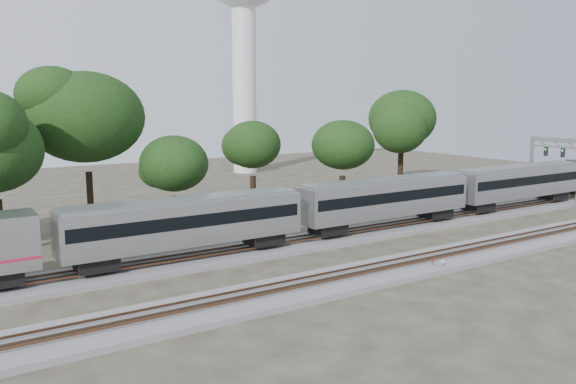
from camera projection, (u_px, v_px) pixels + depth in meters
name	position (u px, v px, depth m)	size (l,w,h in m)	color
ground	(313.00, 268.00, 42.23)	(160.00, 160.00, 0.00)	#383328
track_far	(272.00, 248.00, 47.20)	(160.00, 5.00, 0.73)	slate
track_near	(346.00, 279.00, 38.86)	(160.00, 5.00, 0.73)	slate
train	(387.00, 197.00, 53.45)	(97.39, 3.37, 4.96)	#B0B3B8
switch_stand_red	(432.00, 263.00, 41.48)	(0.29, 0.14, 0.96)	#512D19
switch_stand_white	(443.00, 264.00, 41.26)	(0.29, 0.09, 0.91)	#512D19
switch_lever	(416.00, 275.00, 40.08)	(0.50, 0.30, 0.30)	#512D19
signal_gantry	(555.00, 156.00, 67.21)	(0.56, 6.67, 8.12)	gray
tree_3	(86.00, 117.00, 51.49)	(11.14, 11.14, 15.71)	black
tree_4	(174.00, 164.00, 52.12)	(6.81, 6.81, 9.59)	black
tree_5	(253.00, 145.00, 62.29)	(7.78, 7.78, 10.97)	black
tree_6	(343.00, 145.00, 62.73)	(7.71, 7.71, 10.88)	black
tree_7	(402.00, 119.00, 78.40)	(10.20, 10.20, 14.38)	black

